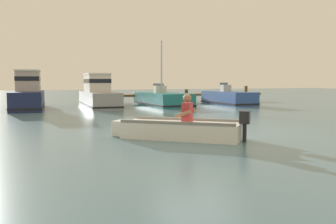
{
  "coord_description": "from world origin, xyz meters",
  "views": [
    {
      "loc": [
        -4.94,
        -10.05,
        1.51
      ],
      "look_at": [
        -0.42,
        1.13,
        0.55
      ],
      "focal_mm": 40.94,
      "sensor_mm": 36.0,
      "label": 1
    }
  ],
  "objects_px": {
    "moored_boat_grey": "(98,94)",
    "moored_boat_blue": "(228,98)",
    "moored_boat_teal": "(162,100)",
    "moored_boat_navy": "(28,94)",
    "rowboat_with_person": "(179,129)"
  },
  "relations": [
    {
      "from": "rowboat_with_person",
      "to": "moored_boat_grey",
      "type": "height_order",
      "value": "moored_boat_grey"
    },
    {
      "from": "rowboat_with_person",
      "to": "moored_boat_navy",
      "type": "xyz_separation_m",
      "value": [
        -3.28,
        13.37,
        0.55
      ]
    },
    {
      "from": "moored_boat_navy",
      "to": "moored_boat_blue",
      "type": "height_order",
      "value": "moored_boat_navy"
    },
    {
      "from": "rowboat_with_person",
      "to": "moored_boat_grey",
      "type": "xyz_separation_m",
      "value": [
        0.72,
        13.93,
        0.5
      ]
    },
    {
      "from": "moored_boat_navy",
      "to": "moored_boat_blue",
      "type": "bearing_deg",
      "value": -4.63
    },
    {
      "from": "moored_boat_teal",
      "to": "rowboat_with_person",
      "type": "bearing_deg",
      "value": -109.27
    },
    {
      "from": "moored_boat_teal",
      "to": "moored_boat_blue",
      "type": "bearing_deg",
      "value": -7.79
    },
    {
      "from": "rowboat_with_person",
      "to": "moored_boat_navy",
      "type": "bearing_deg",
      "value": 103.8
    },
    {
      "from": "moored_boat_navy",
      "to": "moored_boat_teal",
      "type": "xyz_separation_m",
      "value": [
        7.82,
        -0.39,
        -0.41
      ]
    },
    {
      "from": "moored_boat_grey",
      "to": "moored_boat_teal",
      "type": "bearing_deg",
      "value": -13.95
    },
    {
      "from": "moored_boat_teal",
      "to": "moored_boat_blue",
      "type": "xyz_separation_m",
      "value": [
        4.37,
        -0.6,
        0.02
      ]
    },
    {
      "from": "moored_boat_teal",
      "to": "moored_boat_grey",
      "type": "bearing_deg",
      "value": 166.05
    },
    {
      "from": "moored_boat_navy",
      "to": "moored_boat_grey",
      "type": "bearing_deg",
      "value": 7.95
    },
    {
      "from": "moored_boat_navy",
      "to": "moored_boat_grey",
      "type": "xyz_separation_m",
      "value": [
        4.0,
        0.56,
        -0.06
      ]
    },
    {
      "from": "moored_boat_grey",
      "to": "moored_boat_blue",
      "type": "distance_m",
      "value": 8.34
    }
  ]
}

